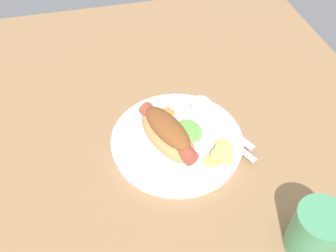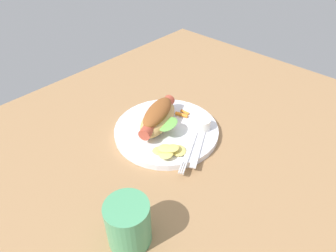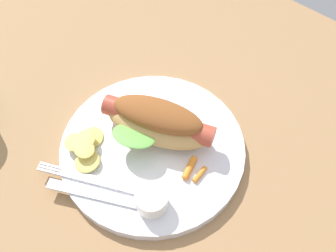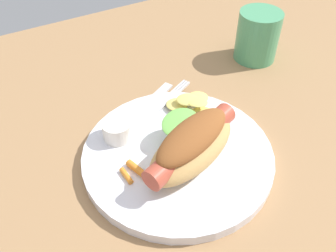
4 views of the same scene
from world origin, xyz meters
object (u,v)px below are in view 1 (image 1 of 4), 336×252
Objects in this scene: sauce_ramekin at (200,107)px; fork at (224,136)px; plate at (177,141)px; carrot_garnish at (166,113)px; hot_dog at (168,133)px; chips_pile at (220,153)px; drinking_cup at (316,231)px; knife at (226,128)px.

sauce_ramekin reaches higher than fork.
plate is 9.09cm from sauce_ramekin.
carrot_garnish is (-8.70, -9.58, 0.23)cm from fork.
plate is 1.59× the size of hot_dog.
plate is at bearing 4.39° from carrot_garnish.
hot_dog is at bearing -122.68° from chips_pile.
fork is 4.15× the size of carrot_garnish.
sauce_ramekin is 7.16cm from carrot_garnish.
drinking_cup reaches higher than chips_pile.
sauce_ramekin is 1.18× the size of carrot_garnish.
chips_pile is (4.48, -2.42, 0.83)cm from fork.
hot_dog reaches higher than knife.
drinking_cup is at bearing 25.60° from carrot_garnish.
fork is (7.84, 2.53, -1.16)cm from sauce_ramekin.
sauce_ramekin is 0.45× the size of drinking_cup.
knife is 12.62cm from carrot_garnish.
sauce_ramekin is 32.69cm from drinking_cup.
chips_pile is at bearing 46.19° from plate.
drinking_cup is at bearing 15.04° from sauce_ramekin.
knife is 1.76× the size of chips_pile.
sauce_ramekin is 8.32cm from fork.
hot_dog is 11.01cm from sauce_ramekin.
chips_pile is at bearing 28.55° from carrot_garnish.
fork is 5.15cm from chips_pile.
plate is at bearing 91.15° from hot_dog.
sauce_ramekin is at bearing 171.82° from fork.
knife is at bearing 125.10° from fork.
hot_dog is at bearing -113.75° from knife.
fork is 2.20cm from knife.
hot_dog reaches higher than chips_pile.
knife is 26.23cm from drinking_cup.
carrot_garnish is at bearing -151.45° from chips_pile.
plate is 3.23× the size of chips_pile.
fork is 1.60× the size of drinking_cup.
plate is 1.79× the size of fork.
hot_dog is 2.03× the size of chips_pile.
hot_dog reaches higher than carrot_garnish.
drinking_cup reaches higher than carrot_garnish.
hot_dog is 1.13× the size of fork.
plate is at bearing -149.63° from drinking_cup.
fork is 1.81× the size of chips_pile.
sauce_ramekin is (-6.75, 8.56, -1.57)cm from hot_dog.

